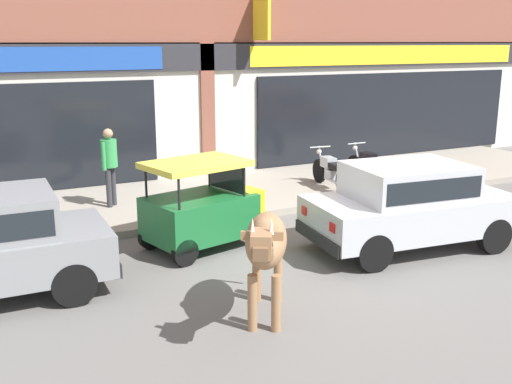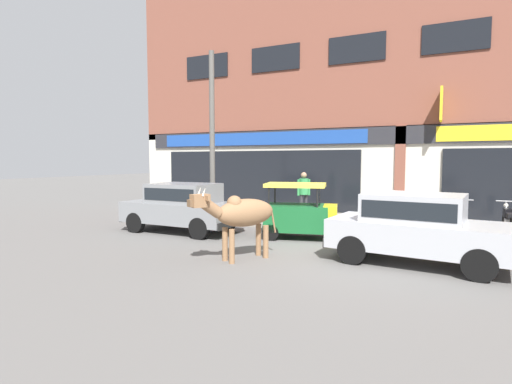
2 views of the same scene
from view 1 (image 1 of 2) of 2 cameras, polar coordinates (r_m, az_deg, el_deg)
name	(u,v)px [view 1 (image 1 of 2)]	position (r m, az deg, el deg)	size (l,w,h in m)	color
ground_plane	(342,248)	(10.34, 8.23, -5.34)	(90.00, 90.00, 0.00)	#605E5B
sidewalk	(240,192)	(13.71, -1.54, -0.02)	(19.00, 3.77, 0.14)	gray
cow	(266,243)	(7.41, 0.93, -4.91)	(1.32, 1.92, 1.61)	#936B47
car_0	(410,202)	(10.35, 14.45, -0.91)	(3.73, 1.96, 1.46)	black
auto_rickshaw	(203,210)	(10.12, -5.06, -1.75)	(2.13, 1.53, 1.52)	black
motorcycle_0	(331,172)	(13.83, 7.13, 1.94)	(0.57, 1.81, 0.88)	black
motorcycle_1	(371,167)	(14.53, 10.92, 2.38)	(0.52, 1.81, 0.88)	black
pedestrian	(109,159)	(12.44, -13.79, 3.08)	(0.37, 0.39, 1.60)	#2D2D33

